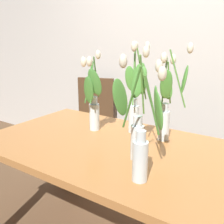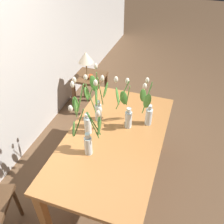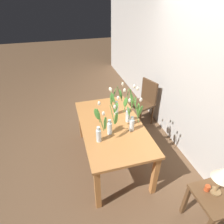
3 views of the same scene
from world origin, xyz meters
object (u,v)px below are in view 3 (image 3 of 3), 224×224
object	(u,v)px
tulip_vase_3	(99,129)
dining_table	(112,129)
tulip_vase_1	(129,109)
side_table	(213,202)
table_lamp	(224,174)
pillar_candle	(207,188)
dining_chair	(145,100)
tulip_vase_0	(112,123)
tulip_vase_4	(134,118)
tulip_vase_2	(116,103)

from	to	relation	value
tulip_vase_3	dining_table	bearing A→B (deg)	139.41
tulip_vase_1	side_table	world-z (taller)	tulip_vase_1
tulip_vase_3	table_lamp	size ratio (longest dim) A/B	1.34
tulip_vase_1	table_lamp	xyz separation A→B (m)	(1.28, 0.57, -0.11)
table_lamp	pillar_candle	distance (m)	0.28
side_table	tulip_vase_1	bearing A→B (deg)	-157.55
dining_chair	tulip_vase_3	bearing A→B (deg)	-45.51
tulip_vase_1	tulip_vase_3	world-z (taller)	tulip_vase_1
tulip_vase_0	table_lamp	world-z (taller)	tulip_vase_0
dining_table	side_table	xyz separation A→B (m)	(1.31, 0.82, -0.22)
tulip_vase_4	pillar_candle	size ratio (longest dim) A/B	7.70
tulip_vase_3	pillar_candle	world-z (taller)	tulip_vase_3
tulip_vase_0	side_table	distance (m)	1.50
dining_table	tulip_vase_4	bearing A→B (deg)	50.14
table_lamp	tulip_vase_4	bearing A→B (deg)	-150.66
dining_table	pillar_candle	distance (m)	1.44
tulip_vase_0	tulip_vase_2	size ratio (longest dim) A/B	1.07
tulip_vase_1	tulip_vase_3	size ratio (longest dim) A/B	1.09
tulip_vase_2	tulip_vase_4	world-z (taller)	tulip_vase_4
tulip_vase_4	side_table	size ratio (longest dim) A/B	1.05
dining_table	dining_chair	distance (m)	1.30
tulip_vase_0	tulip_vase_3	xyz separation A→B (m)	(0.09, -0.19, -0.00)
tulip_vase_2	dining_chair	bearing A→B (deg)	127.87
tulip_vase_3	tulip_vase_2	bearing A→B (deg)	144.83
tulip_vase_2	dining_chair	distance (m)	1.11
side_table	tulip_vase_2	bearing A→B (deg)	-156.35
table_lamp	pillar_candle	bearing A→B (deg)	-118.06
tulip_vase_4	dining_chair	distance (m)	1.37
dining_chair	table_lamp	bearing A→B (deg)	-2.85
tulip_vase_1	tulip_vase_4	world-z (taller)	tulip_vase_1
tulip_vase_1	tulip_vase_3	xyz separation A→B (m)	(0.30, -0.52, -0.04)
tulip_vase_2	side_table	xyz separation A→B (m)	(1.56, 0.68, -0.51)
tulip_vase_2	tulip_vase_4	size ratio (longest dim) A/B	0.91
tulip_vase_0	tulip_vase_4	xyz separation A→B (m)	(0.02, 0.31, 0.03)
tulip_vase_1	tulip_vase_2	distance (m)	0.27
side_table	pillar_candle	world-z (taller)	pillar_candle
dining_chair	tulip_vase_2	bearing A→B (deg)	-52.13
tulip_vase_4	table_lamp	xyz separation A→B (m)	(1.05, 0.59, -0.10)
dining_chair	pillar_candle	xyz separation A→B (m)	(2.10, -0.19, 0.06)
tulip_vase_3	dining_chair	size ratio (longest dim) A/B	0.58
tulip_vase_2	dining_chair	world-z (taller)	tulip_vase_2
dining_table	table_lamp	bearing A→B (deg)	33.76
tulip_vase_3	table_lamp	distance (m)	1.46
tulip_vase_3	pillar_candle	distance (m)	1.41
tulip_vase_3	side_table	size ratio (longest dim) A/B	0.97
tulip_vase_2	tulip_vase_3	size ratio (longest dim) A/B	0.98
tulip_vase_4	dining_chair	size ratio (longest dim) A/B	0.62
tulip_vase_3	table_lamp	world-z (taller)	tulip_vase_3
dining_table	tulip_vase_3	bearing A→B (deg)	-40.59
tulip_vase_0	dining_chair	size ratio (longest dim) A/B	0.61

